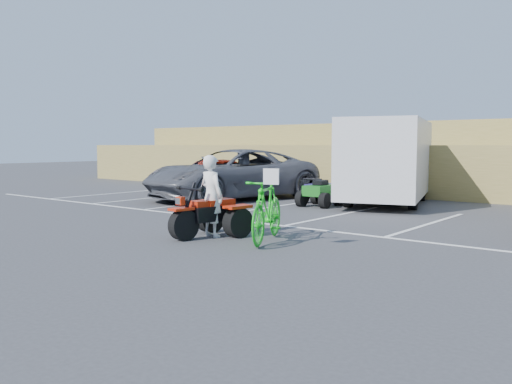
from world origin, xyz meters
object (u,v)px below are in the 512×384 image
Objects in this scene: rider at (211,196)px; quad_atv_green at (320,206)px; cargo_trailer at (388,159)px; quad_atv_blue at (321,203)px; grey_pickup at (232,174)px; red_car at (208,174)px; green_dirt_bike at (267,209)px; red_trike_atv at (206,237)px.

rider is 1.24× the size of quad_atv_green.
cargo_trailer reaches higher than rider.
rider is 7.79m from quad_atv_blue.
quad_atv_blue is (-1.85, 7.52, -0.90)m from rider.
grey_pickup reaches higher than red_car.
quad_atv_green is at bearing -60.89° from quad_atv_blue.
grey_pickup is 4.61× the size of quad_atv_green.
green_dirt_bike is 1.56× the size of quad_atv_green.
green_dirt_bike is (1.35, 0.25, -0.22)m from rider.
rider is at bearing 90.00° from red_trike_atv.
cargo_trailer reaches higher than quad_atv_green.
red_trike_atv is 0.91m from rider.
cargo_trailer reaches higher than grey_pickup.
red_car is 0.67× the size of cargo_trailer.
red_car is 6.26m from quad_atv_blue.
quad_atv_blue is at bearing 31.81° from grey_pickup.
rider is at bearing -81.23° from quad_atv_green.
cargo_trailer is at bearing 54.01° from quad_atv_green.
quad_atv_blue is 1.14m from quad_atv_green.
quad_atv_green is (-1.39, -2.07, -1.54)m from cargo_trailer.
rider is 8.19m from grey_pickup.
quad_atv_green is at bearing -140.89° from cargo_trailer.
cargo_trailer is (0.12, 8.62, 0.64)m from rider.
green_dirt_bike is 0.34× the size of grey_pickup.
green_dirt_bike is at bearing 24.78° from red_trike_atv.
quad_atv_blue is at bearing 119.13° from quad_atv_green.
quad_atv_green is (-1.24, 6.70, 0.00)m from red_trike_atv.
grey_pickup is 5.64m from cargo_trailer.
green_dirt_bike is 8.92m from grey_pickup.
quad_atv_green reaches higher than quad_atv_blue.
red_trike_atv is at bearing -108.01° from cargo_trailer.
green_dirt_bike is (1.38, 0.40, 0.68)m from red_trike_atv.
grey_pickup reaches higher than quad_atv_blue.
rider is 1.39m from green_dirt_bike.
red_trike_atv is 0.27× the size of cargo_trailer.
red_trike_atv is at bearing 90.00° from rider.
red_trike_atv is at bearing -78.74° from quad_atv_blue.
red_trike_atv is at bearing -81.66° from quad_atv_green.
quad_atv_blue is at bearing 112.08° from red_trike_atv.
red_car is 8.19m from cargo_trailer.
rider is 1.32× the size of quad_atv_blue.
rider reaches higher than quad_atv_green.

